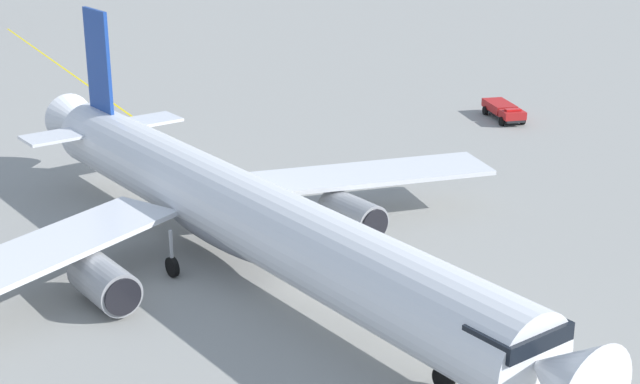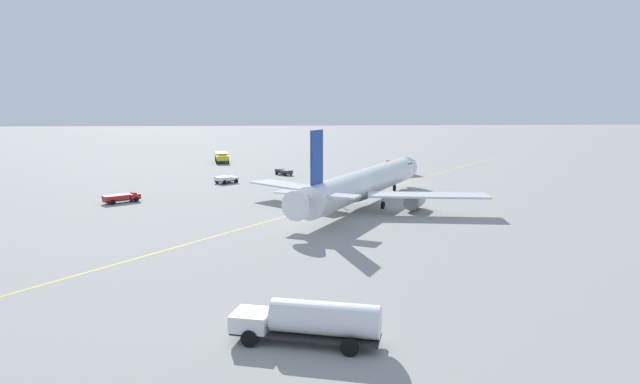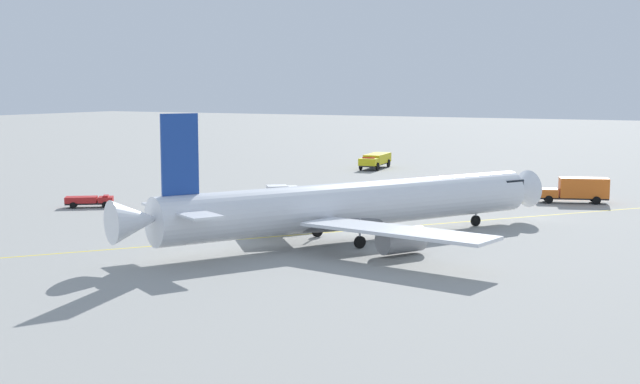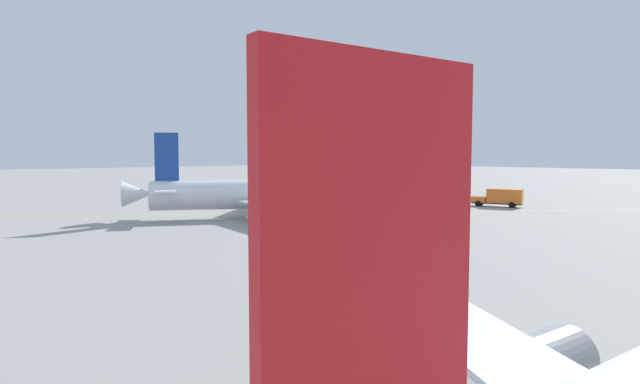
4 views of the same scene
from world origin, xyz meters
name	(u,v)px [view 2 (image 2 of 4)]	position (x,y,z in m)	size (l,w,h in m)	color
ground_plane	(362,201)	(0.00, 0.00, 0.00)	(600.00, 600.00, 0.00)	gray
airliner_main	(364,185)	(3.85, -0.35, 3.17)	(41.88, 33.63, 12.05)	white
ops_pickup_truck	(122,198)	(-1.45, -37.33, 0.81)	(4.75, 5.51, 1.41)	#232326
baggage_truck_truck	(284,172)	(-33.72, -11.83, 0.71)	(4.27, 3.87, 1.22)	#232326
pushback_tug_truck	(226,179)	(-21.95, -23.09, 0.80)	(4.49, 4.68, 1.30)	#232326
catering_truck_truck	(398,167)	(-32.55, 12.64, 1.67)	(5.02, 8.68, 3.10)	#232326
fire_tender_truck	(222,156)	(-61.07, -27.47, 1.54)	(10.52, 4.38, 2.50)	#232326
fuel_tanker_truck	(311,321)	(52.89, -11.34, 1.59)	(4.94, 9.81, 2.87)	#232326
taxiway_centreline	(342,200)	(-0.89, -3.10, 0.00)	(141.36, 106.89, 0.01)	yellow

